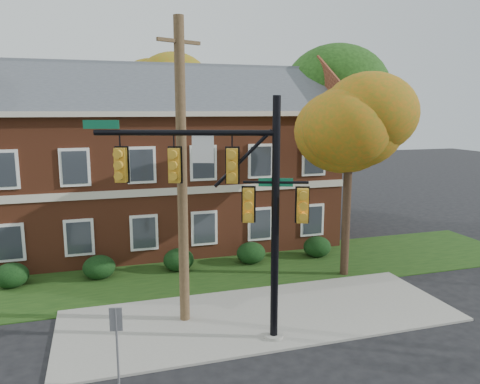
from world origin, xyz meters
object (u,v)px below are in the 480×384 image
object	(u,v)px
hedge_left	(99,267)
hedge_right	(251,253)
apartment_building	(160,153)
traffic_signal	(230,193)
hedge_far_right	(317,247)
sign_post	(117,334)
tree_far_rear	(163,87)
tree_right_rear	(339,96)
hedge_far_left	(11,275)
utility_pole	(182,174)
tree_near_right	(356,125)
hedge_center	(179,260)

from	to	relation	value
hedge_left	hedge_right	bearing A→B (deg)	0.00
apartment_building	traffic_signal	distance (m)	12.19
hedge_far_right	sign_post	size ratio (longest dim) A/B	0.61
tree_far_rear	traffic_signal	xyz separation A→B (m)	(-0.84, -20.02, -4.05)
tree_right_rear	tree_far_rear	distance (m)	12.20
hedge_left	hedge_far_left	bearing A→B (deg)	180.00
tree_right_rear	tree_far_rear	size ratio (longest dim) A/B	0.92
traffic_signal	apartment_building	bearing A→B (deg)	112.20
hedge_right	tree_far_rear	xyz separation A→B (m)	(-2.16, 13.09, 8.32)
hedge_left	utility_pole	distance (m)	7.55
hedge_far_left	tree_right_rear	distance (m)	20.75
hedge_far_right	utility_pole	distance (m)	10.39
tree_right_rear	apartment_building	bearing A→B (deg)	-175.67
hedge_far_left	hedge_right	bearing A→B (deg)	0.00
hedge_far_left	tree_far_rear	distance (m)	17.61
apartment_building	traffic_signal	bearing A→B (deg)	-87.66
hedge_right	sign_post	world-z (taller)	sign_post
hedge_far_left	hedge_far_right	distance (m)	14.00
hedge_far_left	hedge_far_right	xyz separation A→B (m)	(14.00, 0.00, 0.00)
hedge_left	sign_post	xyz separation A→B (m)	(0.40, -8.70, 1.03)
tree_near_right	apartment_building	bearing A→B (deg)	131.77
hedge_center	hedge_far_right	distance (m)	7.00
hedge_left	tree_right_rear	distance (m)	17.74
tree_near_right	utility_pole	distance (m)	8.39
hedge_center	sign_post	size ratio (longest dim) A/B	0.61
tree_right_rear	utility_pole	bearing A→B (deg)	-136.63
tree_near_right	utility_pole	size ratio (longest dim) A/B	0.84
hedge_far_right	sign_post	bearing A→B (deg)	-139.25
apartment_building	tree_far_rear	distance (m)	8.84
hedge_right	traffic_signal	world-z (taller)	traffic_signal
hedge_far_right	tree_far_rear	distance (m)	16.51
hedge_far_left	sign_post	xyz separation A→B (m)	(3.90, -8.70, 1.03)
traffic_signal	utility_pole	bearing A→B (deg)	144.50
hedge_right	hedge_center	bearing A→B (deg)	180.00
hedge_center	tree_right_rear	world-z (taller)	tree_right_rear
hedge_center	hedge_far_right	bearing A→B (deg)	0.00
hedge_right	tree_near_right	size ratio (longest dim) A/B	0.16
hedge_center	hedge_far_right	size ratio (longest dim) A/B	1.00
hedge_center	hedge_right	size ratio (longest dim) A/B	1.00
tree_far_rear	hedge_left	bearing A→B (deg)	-110.29
apartment_building	sign_post	xyz separation A→B (m)	(-3.10, -13.95, -3.44)
utility_pole	tree_right_rear	bearing A→B (deg)	19.93
hedge_far_right	traffic_signal	world-z (taller)	traffic_signal
tree_far_rear	utility_pole	bearing A→B (deg)	-96.30
apartment_building	hedge_left	size ratio (longest dim) A/B	13.43
tree_right_rear	hedge_left	bearing A→B (deg)	-157.58
apartment_building	hedge_far_right	distance (m)	9.82
traffic_signal	tree_far_rear	bearing A→B (deg)	107.44
hedge_right	utility_pole	xyz separation A→B (m)	(-4.18, -5.22, 4.67)
tree_near_right	tree_far_rear	bearing A→B (deg)	110.27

